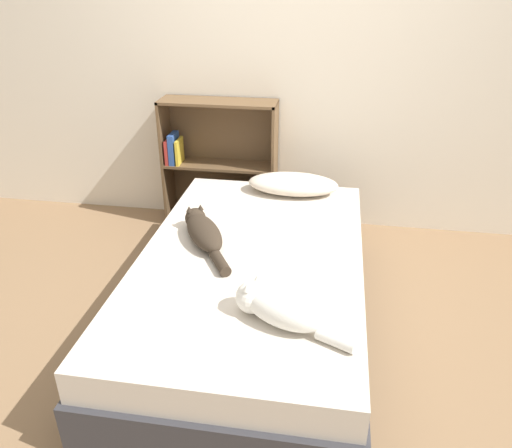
{
  "coord_description": "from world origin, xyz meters",
  "views": [
    {
      "loc": [
        0.39,
        -2.26,
        1.81
      ],
      "look_at": [
        0.0,
        0.15,
        0.55
      ],
      "focal_mm": 35.0,
      "sensor_mm": 36.0,
      "label": 1
    }
  ],
  "objects_px": {
    "cat_light": "(278,307)",
    "cat_dark": "(203,231)",
    "bed": "(252,289)",
    "pillow": "(293,184)",
    "bookshelf": "(218,161)"
  },
  "relations": [
    {
      "from": "bed",
      "to": "bookshelf",
      "type": "relative_size",
      "value": 2.11
    },
    {
      "from": "pillow",
      "to": "cat_dark",
      "type": "bearing_deg",
      "value": -119.93
    },
    {
      "from": "cat_dark",
      "to": "bookshelf",
      "type": "relative_size",
      "value": 0.59
    },
    {
      "from": "cat_light",
      "to": "cat_dark",
      "type": "xyz_separation_m",
      "value": [
        -0.49,
        0.64,
        -0.01
      ]
    },
    {
      "from": "bed",
      "to": "cat_dark",
      "type": "height_order",
      "value": "cat_dark"
    },
    {
      "from": "pillow",
      "to": "bookshelf",
      "type": "xyz_separation_m",
      "value": [
        -0.61,
        0.41,
        -0.03
      ]
    },
    {
      "from": "cat_light",
      "to": "bookshelf",
      "type": "relative_size",
      "value": 0.55
    },
    {
      "from": "cat_dark",
      "to": "bookshelf",
      "type": "distance_m",
      "value": 1.17
    },
    {
      "from": "bed",
      "to": "bookshelf",
      "type": "distance_m",
      "value": 1.37
    },
    {
      "from": "cat_light",
      "to": "cat_dark",
      "type": "distance_m",
      "value": 0.81
    },
    {
      "from": "pillow",
      "to": "cat_light",
      "type": "height_order",
      "value": "cat_light"
    },
    {
      "from": "bed",
      "to": "pillow",
      "type": "relative_size",
      "value": 3.38
    },
    {
      "from": "bed",
      "to": "pillow",
      "type": "distance_m",
      "value": 0.9
    },
    {
      "from": "bed",
      "to": "cat_dark",
      "type": "xyz_separation_m",
      "value": [
        -0.29,
        0.1,
        0.29
      ]
    },
    {
      "from": "bed",
      "to": "cat_light",
      "type": "bearing_deg",
      "value": -69.2
    }
  ]
}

